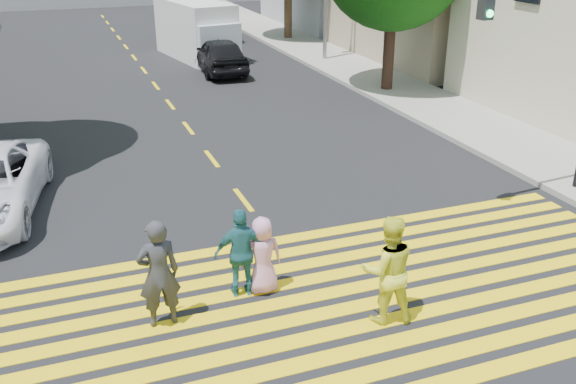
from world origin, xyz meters
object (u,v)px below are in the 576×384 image
pedestrian_woman (388,270)px  dark_car_near (220,55)px  pedestrian_man (159,274)px  traffic_signal (570,47)px  pedestrian_extra (242,253)px  dark_car_parked (218,27)px  white_van (198,32)px  silver_car (179,21)px  pedestrian_child (263,255)px

pedestrian_woman → dark_car_near: pedestrian_woman is taller
pedestrian_man → traffic_signal: size_ratio=0.34×
pedestrian_man → traffic_signal: (9.32, 1.89, 2.62)m
pedestrian_woman → pedestrian_extra: size_ratio=1.14×
pedestrian_extra → traffic_signal: bearing=-161.0°
dark_car_parked → pedestrian_man: bearing=-111.0°
traffic_signal → white_van: bearing=95.8°
pedestrian_woman → silver_car: size_ratio=0.44×
pedestrian_woman → silver_car: pedestrian_woman is taller
pedestrian_child → pedestrian_extra: bearing=-1.0°
pedestrian_extra → dark_car_parked: bearing=-95.7°
silver_car → white_van: 8.18m
dark_car_near → silver_car: (0.57, 11.52, -0.15)m
white_van → pedestrian_extra: bearing=-111.0°
pedestrian_man → dark_car_parked: pedestrian_man is taller
silver_car → pedestrian_man: bearing=77.8°
pedestrian_woman → dark_car_parked: pedestrian_woman is taller
pedestrian_man → dark_car_parked: size_ratio=0.48×
pedestrian_woman → pedestrian_child: (-1.60, 1.54, -0.22)m
dark_car_near → traffic_signal: (3.63, -15.80, 2.80)m
pedestrian_man → pedestrian_woman: pedestrian_man is taller
dark_car_near → pedestrian_extra: bearing=79.1°
pedestrian_child → dark_car_near: bearing=-101.4°
pedestrian_man → pedestrian_woman: (3.45, -1.15, -0.00)m
dark_car_parked → pedestrian_woman: bearing=-103.4°
silver_car → pedestrian_woman: bearing=84.6°
dark_car_parked → traffic_signal: traffic_signal is taller
dark_car_parked → traffic_signal: bearing=-90.7°
pedestrian_child → white_van: size_ratio=0.24×
pedestrian_woman → white_van: white_van is taller
pedestrian_man → white_van: (5.56, 21.08, 0.31)m
dark_car_parked → traffic_signal: 24.33m
dark_car_near → white_van: bearing=-85.0°
pedestrian_man → traffic_signal: 9.86m
pedestrian_child → pedestrian_extra: 0.38m
pedestrian_extra → traffic_signal: (7.83, 1.50, 2.73)m
pedestrian_woman → silver_car: bearing=-81.9°
dark_car_near → traffic_signal: 16.45m
pedestrian_child → silver_car: size_ratio=0.34×
traffic_signal → pedestrian_man: bearing=-173.8°
pedestrian_extra → white_van: size_ratio=0.28×
dark_car_near → traffic_signal: size_ratio=0.80×
dark_car_parked → white_van: white_van is taller
pedestrian_child → pedestrian_extra: size_ratio=0.87×
silver_car → dark_car_parked: 3.56m
traffic_signal → silver_car: bearing=91.1°
silver_car → dark_car_parked: bearing=115.5°
white_van → pedestrian_child: bearing=-110.0°
pedestrian_man → dark_car_near: 18.58m
pedestrian_woman → pedestrian_extra: bearing=-24.9°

